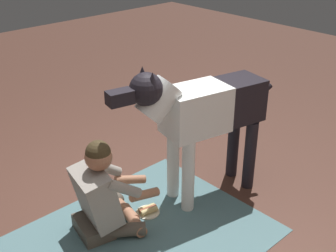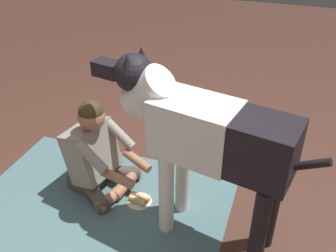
{
  "view_description": "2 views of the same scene",
  "coord_description": "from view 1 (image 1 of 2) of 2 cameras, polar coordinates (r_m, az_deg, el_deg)",
  "views": [
    {
      "loc": [
        1.92,
        2.43,
        2.35
      ],
      "look_at": [
        -0.33,
        0.0,
        0.7
      ],
      "focal_mm": 47.26,
      "sensor_mm": 36.0,
      "label": 1
    },
    {
      "loc": [
        -0.96,
        2.12,
        2.14
      ],
      "look_at": [
        -0.21,
        -0.08,
        0.67
      ],
      "focal_mm": 40.37,
      "sensor_mm": 36.0,
      "label": 2
    }
  ],
  "objects": [
    {
      "name": "ground_plane",
      "position": [
        3.89,
        -3.66,
        -10.7
      ],
      "size": [
        13.05,
        13.05,
        0.0
      ],
      "primitive_type": "plane",
      "color": "#4E2E24"
    },
    {
      "name": "large_dog",
      "position": [
        3.66,
        4.4,
        1.77
      ],
      "size": [
        1.57,
        0.52,
        1.29
      ],
      "color": "white",
      "rests_on": "ground"
    },
    {
      "name": "hot_dog_on_plate",
      "position": [
        3.83,
        -2.61,
        -10.82
      ],
      "size": [
        0.2,
        0.2,
        0.06
      ],
      "color": "silver",
      "rests_on": "ground"
    },
    {
      "name": "person_sitting_on_floor",
      "position": [
        3.52,
        -8.43,
        -8.82
      ],
      "size": [
        0.71,
        0.57,
        0.81
      ],
      "color": "#52493F",
      "rests_on": "ground"
    },
    {
      "name": "area_rug",
      "position": [
        3.58,
        -3.9,
        -14.42
      ],
      "size": [
        1.99,
        1.53,
        0.01
      ],
      "primitive_type": "cube",
      "color": "slate",
      "rests_on": "ground"
    }
  ]
}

